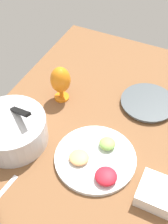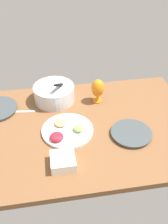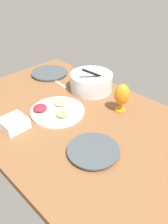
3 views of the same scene
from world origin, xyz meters
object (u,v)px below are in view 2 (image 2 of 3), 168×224
at_px(mixing_bowl, 54,93).
at_px(hurricane_glass_orange, 98,89).
at_px(square_bowl_white, 63,161).
at_px(dinner_plate_right, 131,133).
at_px(fruit_platter, 67,130).

xyz_separation_m(mixing_bowl, hurricane_glass_orange, (0.32, -0.06, 0.04)).
bearing_deg(square_bowl_white, hurricane_glass_orange, 61.11).
distance_m(dinner_plate_right, square_bowl_white, 0.49).
bearing_deg(hurricane_glass_orange, fruit_platter, -131.09).
bearing_deg(hurricane_glass_orange, mixing_bowl, 168.72).
xyz_separation_m(dinner_plate_right, fruit_platter, (-0.41, 0.09, 0.00)).
relative_size(dinner_plate_right, mixing_bowl, 0.87).
bearing_deg(square_bowl_white, mixing_bowl, 90.30).
bearing_deg(hurricane_glass_orange, square_bowl_white, -118.89).
height_order(dinner_plate_right, mixing_bowl, mixing_bowl).
xyz_separation_m(mixing_bowl, fruit_platter, (0.05, -0.37, -0.05)).
distance_m(dinner_plate_right, hurricane_glass_orange, 0.43).
bearing_deg(hurricane_glass_orange, dinner_plate_right, -70.64).
relative_size(dinner_plate_right, square_bowl_white, 1.91).
distance_m(mixing_bowl, fruit_platter, 0.38).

